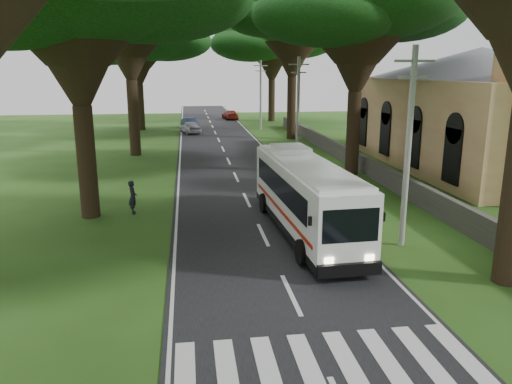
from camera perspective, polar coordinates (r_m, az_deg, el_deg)
name	(u,v)px	position (r m, az deg, el deg)	size (l,w,h in m)	color
ground	(305,326)	(14.78, 5.65, -14.97)	(140.00, 140.00, 0.00)	#264814
road	(230,164)	(38.35, -3.03, 3.26)	(8.00, 120.00, 0.04)	black
crosswalk	(324,366)	(13.13, 7.79, -19.12)	(8.00, 3.00, 0.01)	silver
property_wall	(347,155)	(39.07, 10.39, 4.13)	(0.35, 50.00, 1.20)	#383533
church	(479,100)	(40.12, 24.09, 9.61)	(14.00, 24.00, 11.60)	tan
pole_near	(408,145)	(20.68, 17.02, 5.15)	(1.60, 0.24, 8.00)	gray
pole_mid	(298,107)	(39.62, 4.83, 9.66)	(1.60, 0.24, 8.00)	gray
pole_far	(261,94)	(59.26, 0.54, 11.13)	(1.60, 0.24, 8.00)	gray
tree_l_far	(136,37)	(60.88, -13.50, 16.90)	(14.37, 14.37, 13.76)	black
tree_r_mida	(359,2)	(34.65, 11.71, 20.53)	(12.97, 12.97, 14.17)	black
tree_r_midb	(293,10)	(51.95, 4.26, 20.04)	(12.40, 12.40, 15.52)	black
tree_r_far	(272,37)	(69.65, 1.85, 17.34)	(15.27, 15.27, 14.53)	black
coach_bus	(305,195)	(21.99, 5.61, -0.32)	(2.96, 10.98, 3.21)	white
distant_car_a	(190,127)	(56.83, -7.53, 7.37)	(1.59, 3.95, 1.34)	#B5B5BA
distant_car_b	(190,123)	(61.92, -7.57, 7.83)	(1.23, 3.54, 1.17)	navy
distant_car_c	(230,115)	(71.83, -2.97, 8.81)	(1.78, 4.37, 1.27)	maroon
pedestrian	(133,197)	(25.74, -13.90, -0.58)	(0.62, 0.40, 1.69)	black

